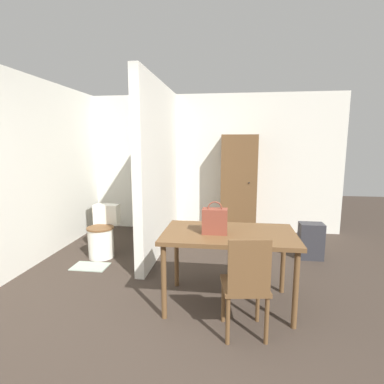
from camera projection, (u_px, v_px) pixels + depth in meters
name	position (u px, v px, depth m)	size (l,w,h in m)	color
wall_back	(201.00, 164.00, 5.59)	(5.06, 0.12, 2.50)	silver
wall_left	(29.00, 172.00, 3.95)	(0.12, 4.79, 2.50)	silver
partition_wall	(160.00, 168.00, 4.50)	(0.12, 2.23, 2.50)	silver
dining_table	(229.00, 240.00, 2.95)	(1.30, 0.78, 0.76)	brown
wooden_chair	(246.00, 284.00, 2.47)	(0.42, 0.42, 0.89)	brown
toilet	(103.00, 235.00, 4.34)	(0.38, 0.53, 0.72)	silver
handbag	(215.00, 221.00, 2.88)	(0.24, 0.13, 0.32)	brown
wooden_cabinet	(238.00, 186.00, 5.26)	(0.61, 0.48, 1.77)	brown
bath_mat	(90.00, 266.00, 3.98)	(0.46, 0.30, 0.01)	#99A899
space_heater	(311.00, 241.00, 4.24)	(0.33, 0.23, 0.51)	#2D2D33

